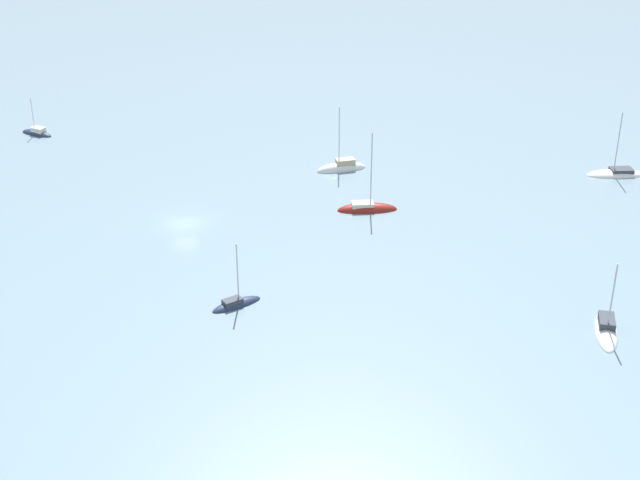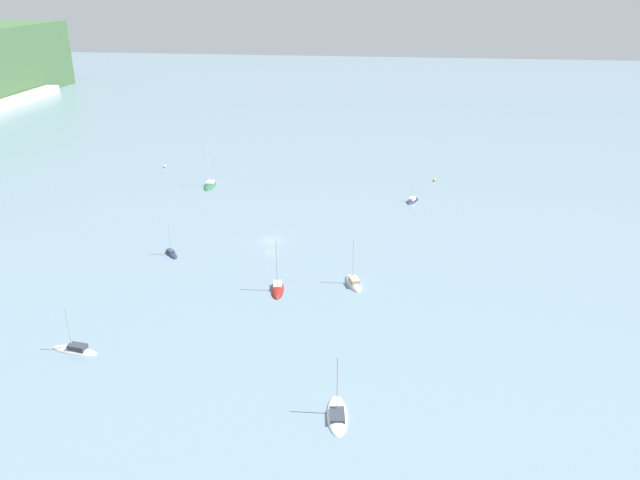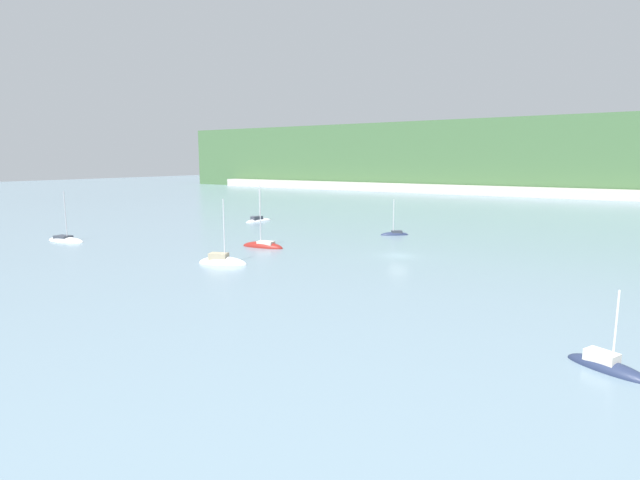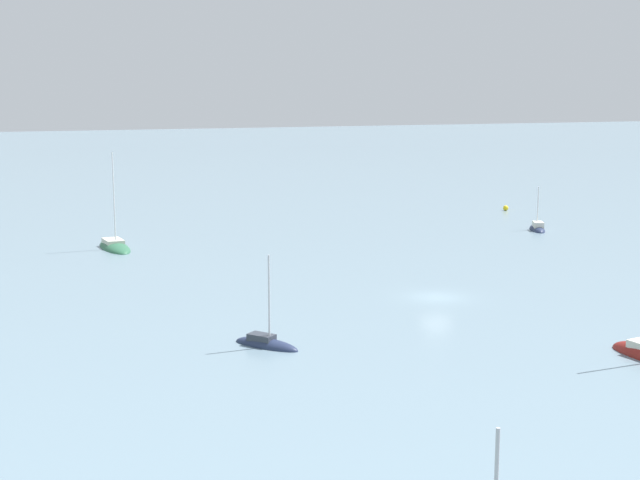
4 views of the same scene
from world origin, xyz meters
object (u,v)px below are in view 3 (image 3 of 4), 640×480
(sailboat_1, at_px, (222,263))
(sailboat_3, at_px, (263,247))
(sailboat_4, at_px, (395,234))
(sailboat_5, at_px, (66,241))
(sailboat_0, at_px, (258,221))
(sailboat_2, at_px, (607,368))

(sailboat_1, relative_size, sailboat_3, 0.92)
(sailboat_4, bearing_deg, sailboat_5, 1.93)
(sailboat_0, xyz_separation_m, sailboat_2, (68.83, -47.56, -0.02))
(sailboat_1, relative_size, sailboat_2, 1.58)
(sailboat_5, bearing_deg, sailboat_1, -6.81)
(sailboat_3, height_order, sailboat_4, sailboat_3)
(sailboat_1, distance_m, sailboat_5, 34.54)
(sailboat_1, xyz_separation_m, sailboat_2, (43.60, -10.43, -0.01))
(sailboat_3, distance_m, sailboat_5, 33.66)
(sailboat_1, bearing_deg, sailboat_0, 103.46)
(sailboat_0, distance_m, sailboat_2, 83.66)
(sailboat_1, height_order, sailboat_4, sailboat_1)
(sailboat_1, bearing_deg, sailboat_4, 56.37)
(sailboat_1, bearing_deg, sailboat_2, -34.19)
(sailboat_3, bearing_deg, sailboat_2, 145.64)
(sailboat_0, height_order, sailboat_5, sailboat_5)
(sailboat_2, relative_size, sailboat_4, 0.86)
(sailboat_0, xyz_separation_m, sailboat_5, (-9.30, -37.85, -0.05))
(sailboat_0, distance_m, sailboat_3, 32.88)
(sailboat_1, height_order, sailboat_2, sailboat_1)
(sailboat_2, distance_m, sailboat_4, 57.69)
(sailboat_3, bearing_deg, sailboat_4, -125.61)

